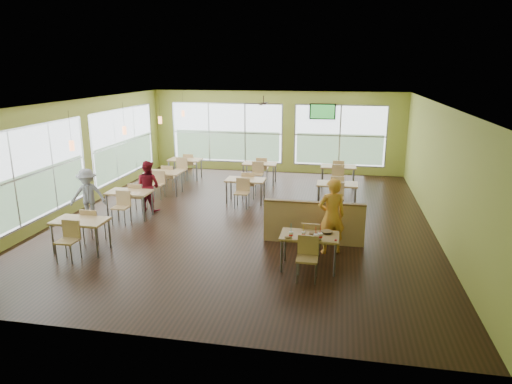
% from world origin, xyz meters
% --- Properties ---
extents(room, '(12.00, 12.04, 3.20)m').
position_xyz_m(room, '(0.00, 0.00, 1.60)').
color(room, black).
rests_on(room, ground).
extents(window_bays, '(9.24, 10.24, 2.38)m').
position_xyz_m(window_bays, '(-2.65, 3.08, 1.48)').
color(window_bays, white).
rests_on(window_bays, room).
extents(main_table, '(1.22, 1.52, 0.87)m').
position_xyz_m(main_table, '(2.00, -3.00, 0.63)').
color(main_table, tan).
rests_on(main_table, floor).
extents(half_wall_divider, '(2.40, 0.14, 1.04)m').
position_xyz_m(half_wall_divider, '(2.00, -1.55, 0.52)').
color(half_wall_divider, tan).
rests_on(half_wall_divider, floor).
extents(dining_tables, '(6.92, 8.72, 0.87)m').
position_xyz_m(dining_tables, '(-1.05, 1.71, 0.63)').
color(dining_tables, tan).
rests_on(dining_tables, floor).
extents(pendant_lights, '(0.11, 7.31, 0.86)m').
position_xyz_m(pendant_lights, '(-3.20, 0.68, 2.45)').
color(pendant_lights, '#2D2119').
rests_on(pendant_lights, ceiling).
extents(ceiling_fan, '(1.25, 1.25, 0.29)m').
position_xyz_m(ceiling_fan, '(-0.00, 3.00, 2.95)').
color(ceiling_fan, '#2D2119').
rests_on(ceiling_fan, ceiling).
extents(tv_backwall, '(1.00, 0.07, 0.60)m').
position_xyz_m(tv_backwall, '(1.80, 5.90, 2.45)').
color(tv_backwall, black).
rests_on(tv_backwall, wall_back).
extents(man_plaid, '(0.75, 0.63, 1.75)m').
position_xyz_m(man_plaid, '(2.42, -2.06, 0.88)').
color(man_plaid, orange).
rests_on(man_plaid, floor).
extents(patron_maroon, '(0.86, 0.76, 1.50)m').
position_xyz_m(patron_maroon, '(-2.93, 0.17, 0.75)').
color(patron_maroon, maroon).
rests_on(patron_maroon, floor).
extents(patron_grey, '(1.06, 0.78, 1.47)m').
position_xyz_m(patron_grey, '(-4.13, -1.06, 0.74)').
color(patron_grey, slate).
rests_on(patron_grey, floor).
extents(cup_blue, '(0.10, 0.10, 0.34)m').
position_xyz_m(cup_blue, '(1.64, -3.24, 0.82)').
color(cup_blue, white).
rests_on(cup_blue, main_table).
extents(cup_yellow, '(0.08, 0.08, 0.30)m').
position_xyz_m(cup_yellow, '(1.88, -3.15, 0.81)').
color(cup_yellow, white).
rests_on(cup_yellow, main_table).
extents(cup_red_near, '(0.08, 0.08, 0.30)m').
position_xyz_m(cup_red_near, '(2.14, -3.23, 0.81)').
color(cup_red_near, white).
rests_on(cup_red_near, main_table).
extents(cup_red_far, '(0.10, 0.10, 0.38)m').
position_xyz_m(cup_red_far, '(2.23, -3.24, 0.83)').
color(cup_red_far, white).
rests_on(cup_red_far, main_table).
extents(food_basket, '(0.24, 0.24, 0.05)m').
position_xyz_m(food_basket, '(2.35, -2.85, 0.78)').
color(food_basket, black).
rests_on(food_basket, main_table).
extents(ketchup_cup, '(0.05, 0.05, 0.02)m').
position_xyz_m(ketchup_cup, '(2.54, -3.23, 0.76)').
color(ketchup_cup, maroon).
rests_on(ketchup_cup, main_table).
extents(wrapper_left, '(0.14, 0.13, 0.04)m').
position_xyz_m(wrapper_left, '(1.58, -3.26, 0.77)').
color(wrapper_left, olive).
rests_on(wrapper_left, main_table).
extents(wrapper_mid, '(0.23, 0.22, 0.05)m').
position_xyz_m(wrapper_mid, '(2.07, -2.94, 0.77)').
color(wrapper_mid, olive).
rests_on(wrapper_mid, main_table).
extents(wrapper_right, '(0.19, 0.18, 0.04)m').
position_xyz_m(wrapper_right, '(2.18, -3.30, 0.77)').
color(wrapper_right, olive).
rests_on(wrapper_right, main_table).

